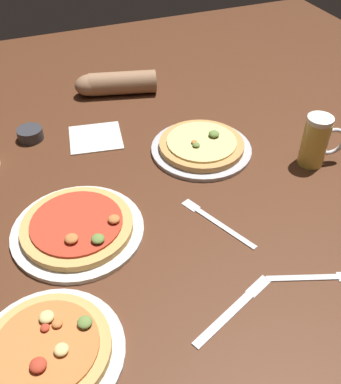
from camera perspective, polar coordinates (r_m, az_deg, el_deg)
The scene contains 11 objects.
ground_plane at distance 1.15m, azimuth 0.00°, elevation -1.31°, with size 2.40×2.40×0.03m, color #4C2816.
pizza_plate_near at distance 0.88m, azimuth -15.36°, elevation -18.96°, with size 0.28×0.28×0.05m.
pizza_plate_far at distance 1.30m, azimuth 3.98°, elevation 5.85°, with size 0.29×0.29×0.05m.
pizza_plate_side at distance 1.07m, azimuth -11.79°, elevation -4.49°, with size 0.31×0.31×0.05m.
beer_mug_dark at distance 1.28m, azimuth 18.21°, elevation 6.20°, with size 0.13×0.07×0.15m.
ramekin_sauce at distance 1.41m, azimuth -17.51°, elevation 7.09°, with size 0.08×0.08×0.03m, color #333338.
napkin_folded at distance 1.37m, azimuth -9.57°, elevation 6.94°, with size 0.15×0.15×0.01m, color silver.
fork_left at distance 1.01m, azimuth 18.01°, elevation -10.31°, with size 0.19×0.08×0.01m.
knife_right at distance 0.93m, azimuth 8.13°, elevation -14.61°, with size 0.22×0.11×0.01m.
fork_spare at distance 1.08m, azimuth 5.87°, elevation -3.80°, with size 0.11×0.21×0.01m.
diner_arm at distance 1.58m, azimuth -7.35°, elevation 13.60°, with size 0.28×0.13×0.08m.
Camera 1 is at (-0.31, -0.79, 0.76)m, focal length 41.69 mm.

